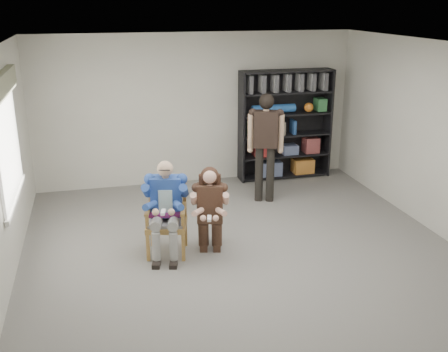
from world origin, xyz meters
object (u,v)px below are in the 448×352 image
object	(u,v)px
kneeling_woman	(210,211)
standing_man	(265,149)
seated_man	(166,208)
bookshelf	(285,125)
armchair	(167,219)

from	to	relation	value
kneeling_woman	standing_man	distance (m)	2.20
standing_man	seated_man	bearing A→B (deg)	-121.37
bookshelf	standing_man	world-z (taller)	bookshelf
armchair	seated_man	world-z (taller)	seated_man
standing_man	kneeling_woman	bearing A→B (deg)	-109.15
kneeling_woman	armchair	bearing A→B (deg)	-177.79
armchair	kneeling_woman	size ratio (longest dim) A/B	0.84
seated_man	kneeling_woman	world-z (taller)	seated_man
seated_man	armchair	bearing A→B (deg)	0.00
armchair	standing_man	bearing A→B (deg)	53.15
bookshelf	standing_man	size ratio (longest dim) A/B	1.12
armchair	bookshelf	world-z (taller)	bookshelf
standing_man	armchair	bearing A→B (deg)	-121.37
seated_man	bookshelf	size ratio (longest dim) A/B	0.64
seated_man	standing_man	distance (m)	2.51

